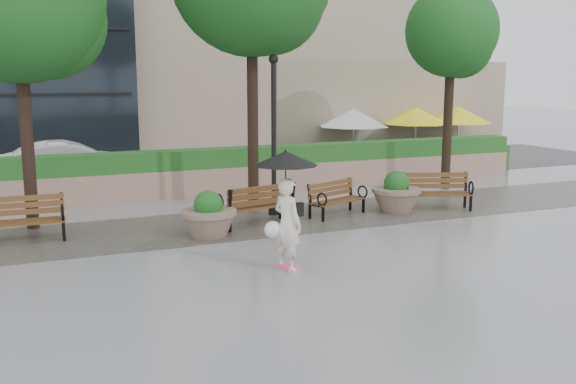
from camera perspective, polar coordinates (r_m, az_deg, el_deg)
name	(u,v)px	position (r m, az deg, el deg)	size (l,w,h in m)	color
ground	(252,260)	(12.27, -3.24, -6.04)	(100.00, 100.00, 0.00)	gray
cobble_strip	(208,226)	(15.03, -7.15, -3.04)	(28.00, 3.20, 0.01)	#383330
hedge_wall	(168,174)	(18.72, -10.60, 1.55)	(24.00, 0.80, 1.35)	tan
cafe_wall	(395,114)	(25.07, 9.51, 6.82)	(10.00, 0.60, 4.00)	tan
cafe_hedge	(416,162)	(23.11, 11.28, 2.62)	(8.00, 0.50, 0.90)	#1C541D
asphalt_street	(143,177)	(22.70, -12.77, 1.29)	(40.00, 7.00, 0.00)	black
bench_1	(21,229)	(14.58, -22.65, -3.06)	(1.81, 0.78, 0.95)	#563419
bench_2	(256,213)	(14.97, -2.84, -1.91)	(1.92, 1.09, 0.97)	#563419
bench_3	(337,206)	(16.03, 4.38, -1.25)	(1.69, 1.14, 0.85)	#563419
bench_4	(436,199)	(17.15, 13.02, -0.62)	(1.89, 1.29, 0.95)	#563419
planter_left	(209,219)	(13.98, -7.07, -2.38)	(1.22, 1.22, 1.02)	#7F6B56
planter_right	(396,196)	(16.70, 9.59, -0.33)	(1.26, 1.26, 1.06)	#7F6B56
lamppost	(274,146)	(15.89, -1.27, 4.13)	(0.28, 0.28, 3.97)	black
tree_0	(25,2)	(15.63, -22.37, 15.32)	(3.82, 3.78, 7.05)	black
tree_2	(454,36)	(20.51, 14.55, 13.29)	(2.95, 2.77, 6.17)	black
patio_umb_white	(354,118)	(22.70, 5.88, 6.53)	(2.50, 2.50, 2.30)	black
patio_umb_yellow_a	(416,116)	(24.32, 11.31, 6.64)	(2.50, 2.50, 2.30)	black
patio_umb_yellow_b	(458,115)	(25.20, 14.91, 6.61)	(2.50, 2.50, 2.30)	black
car_right	(70,164)	(21.44, -18.84, 2.39)	(1.50, 4.31, 1.42)	white
pedestrian	(286,198)	(11.37, -0.14, -0.58)	(1.16, 1.16, 2.14)	#F0E1CA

